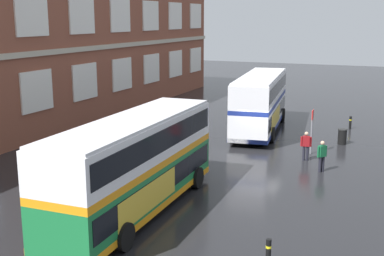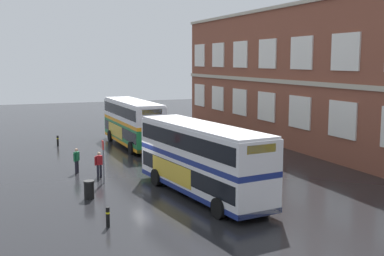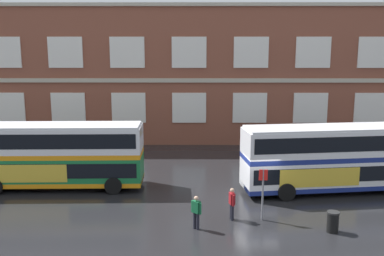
{
  "view_description": "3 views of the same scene",
  "coord_description": "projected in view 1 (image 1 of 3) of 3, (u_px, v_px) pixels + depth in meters",
  "views": [
    {
      "loc": [
        -29.8,
        -8.0,
        8.08
      ],
      "look_at": [
        -4.3,
        2.86,
        1.93
      ],
      "focal_mm": 46.66,
      "sensor_mm": 36.0,
      "label": 1
    },
    {
      "loc": [
        29.31,
        -8.97,
        7.63
      ],
      "look_at": [
        -4.79,
        4.63,
        2.48
      ],
      "focal_mm": 45.11,
      "sensor_mm": 36.0,
      "label": 2
    },
    {
      "loc": [
        -3.64,
        -24.72,
        8.96
      ],
      "look_at": [
        -3.82,
        5.62,
        3.16
      ],
      "focal_mm": 41.26,
      "sensor_mm": 36.0,
      "label": 3
    }
  ],
  "objects": [
    {
      "name": "safety_bollard_west",
      "position": [
        268.0,
        252.0,
        16.49
      ],
      "size": [
        0.19,
        0.19,
        0.95
      ],
      "color": "black",
      "rests_on": "ground"
    },
    {
      "name": "double_decker_near",
      "position": [
        135.0,
        164.0,
        20.69
      ],
      "size": [
        11.06,
        3.09,
        4.07
      ],
      "color": "#197038",
      "rests_on": "ground"
    },
    {
      "name": "ground_plane",
      "position": [
        230.0,
        145.0,
        32.34
      ],
      "size": [
        120.0,
        120.0,
        0.0
      ],
      "primitive_type": "plane",
      "color": "black"
    },
    {
      "name": "second_passenger",
      "position": [
        322.0,
        155.0,
        26.52
      ],
      "size": [
        0.55,
        0.49,
        1.7
      ],
      "color": "black",
      "rests_on": "ground"
    },
    {
      "name": "waiting_passenger",
      "position": [
        306.0,
        145.0,
        28.63
      ],
      "size": [
        0.32,
        0.64,
        1.7
      ],
      "color": "black",
      "rests_on": "ground"
    },
    {
      "name": "brick_terminal_building",
      "position": [
        15.0,
        46.0,
        35.85
      ],
      "size": [
        53.66,
        8.19,
        12.41
      ],
      "color": "brown",
      "rests_on": "ground"
    },
    {
      "name": "safety_bollard_east",
      "position": [
        350.0,
        122.0,
        36.87
      ],
      "size": [
        0.19,
        0.19,
        0.95
      ],
      "color": "black",
      "rests_on": "ground"
    },
    {
      "name": "bus_stand_flag",
      "position": [
        312.0,
        127.0,
        29.87
      ],
      "size": [
        0.44,
        0.1,
        2.7
      ],
      "color": "slate",
      "rests_on": "ground"
    },
    {
      "name": "double_decker_middle",
      "position": [
        260.0,
        102.0,
        35.95
      ],
      "size": [
        11.24,
        3.97,
        4.07
      ],
      "color": "silver",
      "rests_on": "ground"
    },
    {
      "name": "station_litter_bin",
      "position": [
        342.0,
        136.0,
        32.42
      ],
      "size": [
        0.6,
        0.6,
        1.03
      ],
      "color": "black",
      "rests_on": "ground"
    }
  ]
}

